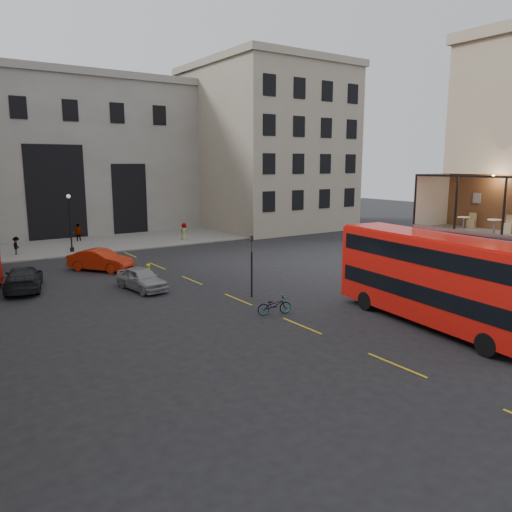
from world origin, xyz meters
TOP-DOWN VIEW (x-y plane):
  - ground at (0.00, 0.00)m, footprint 140.00×140.00m
  - gateway at (-5.00, 47.99)m, footprint 35.00×10.60m
  - building_right at (20.00, 39.97)m, footprint 16.60×18.60m
  - pavement_far at (-6.00, 38.00)m, footprint 40.00×12.00m
  - traffic_light_near at (-1.00, 12.00)m, footprint 0.16×0.20m
  - street_lamp_b at (-6.00, 34.00)m, footprint 0.36×0.36m
  - bus_near at (3.50, 2.34)m, footprint 3.90×11.75m
  - car_a at (-5.86, 17.50)m, footprint 2.35×4.54m
  - car_b at (-6.23, 24.86)m, footprint 4.37×4.99m
  - car_c at (-12.17, 21.74)m, footprint 3.35×5.68m
  - bicycle at (-1.95, 8.39)m, footprint 2.01×1.18m
  - cyclist at (-5.07, 18.21)m, footprint 0.44×0.60m
  - pedestrian_b at (-10.40, 35.30)m, footprint 0.99×1.24m
  - pedestrian_c at (-3.76, 40.00)m, footprint 1.15×0.51m
  - pedestrian_d at (5.66, 34.66)m, footprint 0.97×1.10m
  - cafe_table_mid at (5.54, 0.70)m, footprint 0.65×0.65m
  - cafe_table_far at (5.95, 2.62)m, footprint 0.60×0.60m
  - cafe_chair_c at (7.20, 0.90)m, footprint 0.50×0.50m
  - cafe_chair_d at (7.57, 3.19)m, footprint 0.48×0.48m

SIDE VIEW (x-z plane):
  - ground at x=0.00m, z-range 0.00..0.00m
  - pavement_far at x=-6.00m, z-range 0.00..0.12m
  - bicycle at x=-1.95m, z-range 0.00..1.00m
  - car_a at x=-5.86m, z-range 0.00..1.48m
  - cyclist at x=-5.07m, z-range 0.00..1.53m
  - car_c at x=-12.17m, z-range 0.00..1.55m
  - car_b at x=-6.23m, z-range 0.00..1.63m
  - pedestrian_b at x=-10.40m, z-range 0.00..1.68m
  - pedestrian_d at x=5.66m, z-range 0.00..1.89m
  - pedestrian_c at x=-3.76m, z-range 0.00..1.93m
  - street_lamp_b at x=-6.00m, z-range -0.27..5.06m
  - traffic_light_near at x=-1.00m, z-range 0.52..4.32m
  - bus_near at x=3.50m, z-range 0.28..4.89m
  - cafe_chair_d at x=7.57m, z-range 4.44..5.25m
  - cafe_chair_c at x=7.20m, z-range 4.42..5.33m
  - cafe_table_far at x=5.95m, z-range 4.72..5.47m
  - cafe_table_mid at x=5.54m, z-range 4.73..5.55m
  - gateway at x=-5.00m, z-range 0.39..18.39m
  - building_right at x=20.00m, z-range 0.39..20.39m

